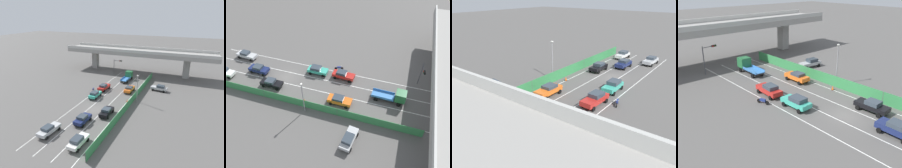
# 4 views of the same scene
# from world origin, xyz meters

# --- Properties ---
(ground_plane) EXTENTS (300.00, 300.00, 0.00)m
(ground_plane) POSITION_xyz_m (0.00, 0.00, 0.00)
(ground_plane) COLOR #565451
(lane_line_left_edge) EXTENTS (0.14, 48.07, 0.01)m
(lane_line_left_edge) POSITION_xyz_m (-5.10, 6.03, 0.00)
(lane_line_left_edge) COLOR silver
(lane_line_left_edge) RESTS_ON ground
(lane_line_mid_left) EXTENTS (0.14, 48.07, 0.01)m
(lane_line_mid_left) POSITION_xyz_m (-1.70, 6.03, 0.00)
(lane_line_mid_left) COLOR silver
(lane_line_mid_left) RESTS_ON ground
(lane_line_mid_right) EXTENTS (0.14, 48.07, 0.01)m
(lane_line_mid_right) POSITION_xyz_m (1.70, 6.03, 0.00)
(lane_line_mid_right) COLOR silver
(lane_line_mid_right) RESTS_ON ground
(lane_line_right_edge) EXTENTS (0.14, 48.07, 0.01)m
(lane_line_right_edge) POSITION_xyz_m (5.10, 6.03, 0.00)
(lane_line_right_edge) COLOR silver
(lane_line_right_edge) RESTS_ON ground
(green_fence) EXTENTS (0.10, 44.17, 1.81)m
(green_fence) POSITION_xyz_m (6.42, 6.03, 0.91)
(green_fence) COLOR #338447
(green_fence) RESTS_ON ground
(car_taxi_orange) EXTENTS (2.05, 4.50, 1.60)m
(car_taxi_orange) POSITION_xyz_m (3.50, 12.88, 0.90)
(car_taxi_orange) COLOR orange
(car_taxi_orange) RESTS_ON ground
(car_sedan_navy) EXTENTS (2.13, 4.30, 1.66)m
(car_sedan_navy) POSITION_xyz_m (0.24, -6.41, 0.92)
(car_sedan_navy) COLOR navy
(car_sedan_navy) RESTS_ON ground
(car_taxi_teal) EXTENTS (2.11, 4.32, 1.69)m
(car_taxi_teal) POSITION_xyz_m (-3.35, 5.71, 0.93)
(car_taxi_teal) COLOR teal
(car_taxi_teal) RESTS_ON ground
(car_sedan_black) EXTENTS (2.07, 4.46, 1.60)m
(car_sedan_black) POSITION_xyz_m (3.24, -1.60, 0.88)
(car_sedan_black) COLOR black
(car_sedan_black) RESTS_ON ground
(car_sedan_white) EXTENTS (2.02, 4.53, 1.67)m
(car_sedan_white) POSITION_xyz_m (3.30, -12.99, 0.92)
(car_sedan_white) COLOR white
(car_sedan_white) RESTS_ON ground
(car_sedan_silver) EXTENTS (2.16, 4.78, 1.63)m
(car_sedan_silver) POSITION_xyz_m (-3.38, -12.06, 0.90)
(car_sedan_silver) COLOR #B7BABC
(car_sedan_silver) RESTS_ON ground
(car_sedan_red) EXTENTS (2.18, 4.73, 1.71)m
(car_sedan_red) POSITION_xyz_m (-3.51, 11.44, 0.94)
(car_sedan_red) COLOR red
(car_sedan_red) RESTS_ON ground
(flatbed_truck_blue) EXTENTS (2.37, 6.31, 2.63)m
(flatbed_truck_blue) POSITION_xyz_m (-0.17, 22.59, 1.35)
(flatbed_truck_blue) COLOR black
(flatbed_truck_blue) RESTS_ON ground
(motorcycle) EXTENTS (0.84, 1.87, 0.93)m
(motorcycle) POSITION_xyz_m (-5.97, 9.71, 0.46)
(motorcycle) COLOR black
(motorcycle) RESTS_ON ground
(parked_wagon_silver) EXTENTS (4.62, 2.35, 1.65)m
(parked_wagon_silver) POSITION_xyz_m (10.96, 16.86, 0.91)
(parked_wagon_silver) COLOR #B2B5B7
(parked_wagon_silver) RESTS_ON ground
(traffic_light) EXTENTS (2.90, 0.58, 5.26)m
(traffic_light) POSITION_xyz_m (-5.70, 26.60, 3.71)
(traffic_light) COLOR #47474C
(traffic_light) RESTS_ON ground
(street_lamp) EXTENTS (0.60, 0.36, 6.81)m
(street_lamp) POSITION_xyz_m (7.23, 7.50, 4.16)
(street_lamp) COLOR gray
(street_lamp) RESTS_ON ground
(traffic_cone) EXTENTS (0.47, 0.47, 0.74)m
(traffic_cone) POSITION_xyz_m (5.13, 6.43, 0.35)
(traffic_cone) COLOR orange
(traffic_cone) RESTS_ON ground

